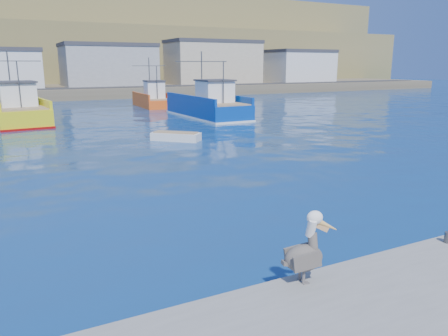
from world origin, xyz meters
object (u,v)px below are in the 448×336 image
Objects in this scene: trawler_blue at (208,106)px; pelican at (306,252)px; trawler_yellow_b at (16,111)px; skiff_mid at (176,137)px; skiff_far at (240,105)px; boat_orange at (153,99)px.

pelican is at bearing -111.75° from trawler_blue.
pelican is (-13.24, -33.20, 0.13)m from trawler_blue.
trawler_blue is at bearing -13.05° from trawler_yellow_b.
trawler_blue reaches higher than pelican.
skiff_mid is 24.93m from skiff_far.
skiff_mid is at bearing -58.85° from trawler_yellow_b.
skiff_mid is at bearing 76.43° from pelican.
trawler_yellow_b is 3.78× the size of skiff_mid.
trawler_yellow_b is at bearing -172.44° from skiff_far.
skiff_mid is (-8.06, -11.73, -0.84)m from trawler_blue.
trawler_blue is 35.74m from pelican.
trawler_yellow_b is at bearing 166.95° from trawler_blue.
skiff_mid is (-6.41, -24.64, -0.78)m from boat_orange.
skiff_far is at bearing 7.56° from trawler_yellow_b.
skiff_far is 45.82m from pelican.
boat_orange is 5.00× the size of pelican.
skiff_far reaches higher than skiff_mid.
trawler_blue reaches higher than skiff_mid.
boat_orange reaches higher than skiff_mid.
trawler_yellow_b is at bearing 96.69° from pelican.
boat_orange is 1.80× the size of skiff_far.
skiff_far is (25.47, 3.38, -0.78)m from trawler_yellow_b.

